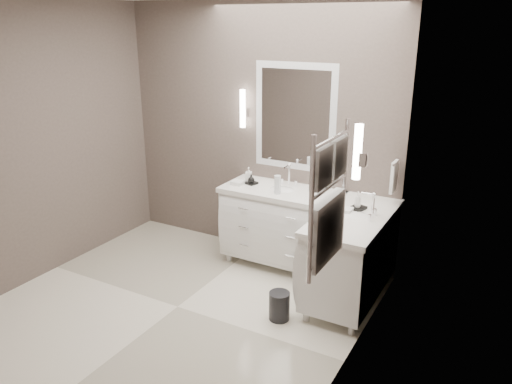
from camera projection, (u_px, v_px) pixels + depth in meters
The scene contains 20 objects.
floor at pixel (178, 307), 4.57m from camera, with size 3.20×3.00×0.01m, color white.
wall_back at pixel (257, 132), 5.38m from camera, with size 3.20×0.01×2.70m, color #564A44.
wall_front at pixel (6, 227), 2.89m from camera, with size 3.20×0.01×2.70m, color #564A44.
wall_left at pixel (39, 143), 4.87m from camera, with size 0.01×3.00×2.70m, color #564A44.
wall_right at pixel (356, 196), 3.39m from camera, with size 0.01×3.00×2.70m, color #564A44.
vanity_back at pixel (282, 222), 5.22m from camera, with size 1.24×0.59×0.97m.
vanity_right at pixel (352, 252), 4.55m from camera, with size 0.59×1.24×0.97m.
mirror_back at pixel (295, 117), 5.09m from camera, with size 0.90×0.02×1.10m.
mirror_right at pixel (388, 143), 4.00m from camera, with size 0.02×0.90×1.10m.
sconce_back at pixel (243, 109), 5.29m from camera, with size 0.06×0.06×0.40m.
sconce_right at pixel (357, 153), 3.53m from camera, with size 0.06×0.06×0.40m.
towel_bar_corner at pixel (394, 176), 4.63m from camera, with size 0.03×0.22×0.30m.
towel_ladder at pixel (328, 207), 3.07m from camera, with size 0.06×0.58×0.90m.
waste_bin at pixel (279, 306), 4.35m from camera, with size 0.18×0.18×0.26m, color black.
amenity_tray_back at pixel (250, 183), 5.27m from camera, with size 0.14×0.11×0.02m, color black.
amenity_tray_right at pixel (357, 208), 4.55m from camera, with size 0.12×0.16×0.02m, color black.
water_bottle at pixel (278, 185), 4.94m from camera, with size 0.07×0.07×0.19m, color silver.
soap_bottle_a at pixel (249, 174), 5.28m from camera, with size 0.07×0.07×0.15m, color white.
soap_bottle_b at pixel (251, 179), 5.22m from camera, with size 0.07×0.07×0.09m, color black.
soap_bottle_c at pixel (358, 199), 4.52m from camera, with size 0.06×0.06×0.15m, color white.
Camera 1 is at (2.56, -3.13, 2.48)m, focal length 35.00 mm.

